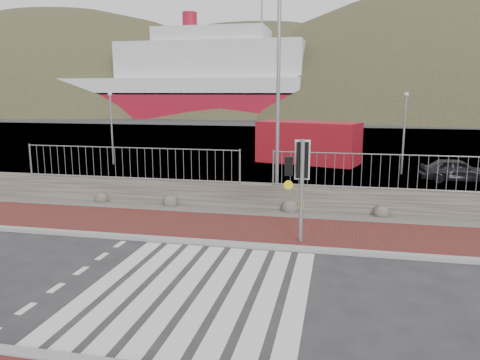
% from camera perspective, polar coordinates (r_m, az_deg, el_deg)
% --- Properties ---
extents(ground, '(220.00, 220.00, 0.00)m').
position_cam_1_polar(ground, '(10.20, -5.26, -13.30)').
color(ground, '#28282B').
rests_on(ground, ground).
extents(sidewalk_far, '(40.00, 3.00, 0.08)m').
position_cam_1_polar(sidewalk_far, '(14.28, 0.11, -5.99)').
color(sidewalk_far, maroon).
rests_on(sidewalk_far, ground).
extents(kerb_far, '(40.00, 0.25, 0.12)m').
position_cam_1_polar(kerb_far, '(12.88, -1.28, -7.82)').
color(kerb_far, gray).
rests_on(kerb_far, ground).
extents(zebra_crossing, '(4.62, 5.60, 0.01)m').
position_cam_1_polar(zebra_crossing, '(10.20, -5.26, -13.27)').
color(zebra_crossing, silver).
rests_on(zebra_crossing, ground).
extents(gravel_strip, '(40.00, 1.50, 0.06)m').
position_cam_1_polar(gravel_strip, '(16.17, 1.58, -4.04)').
color(gravel_strip, '#59544C').
rests_on(gravel_strip, ground).
extents(stone_wall, '(40.00, 0.60, 0.90)m').
position_cam_1_polar(stone_wall, '(16.84, 2.09, -1.98)').
color(stone_wall, '#48423B').
rests_on(stone_wall, ground).
extents(railing, '(18.07, 0.07, 1.22)m').
position_cam_1_polar(railing, '(16.45, 2.03, 2.57)').
color(railing, gray).
rests_on(railing, stone_wall).
extents(quay, '(120.00, 40.00, 0.50)m').
position_cam_1_polar(quay, '(37.13, 7.62, 4.19)').
color(quay, '#4C4C4F').
rests_on(quay, ground).
extents(water, '(220.00, 50.00, 0.05)m').
position_cam_1_polar(water, '(71.96, 9.84, 7.24)').
color(water, '#3F4C54').
rests_on(water, ground).
extents(ferry, '(50.00, 16.00, 20.00)m').
position_cam_1_polar(ferry, '(81.56, -7.81, 11.45)').
color(ferry, maroon).
rests_on(ferry, ground).
extents(hills_backdrop, '(254.00, 90.00, 100.00)m').
position_cam_1_polar(hills_backdrop, '(100.61, 13.87, -5.31)').
color(hills_backdrop, '#33351F').
rests_on(hills_backdrop, ground).
extents(traffic_signal_far, '(0.70, 0.29, 2.90)m').
position_cam_1_polar(traffic_signal_far, '(12.69, 7.41, 1.33)').
color(traffic_signal_far, gray).
rests_on(traffic_signal_far, ground).
extents(streetlight, '(1.62, 0.56, 7.74)m').
position_cam_1_polar(streetlight, '(17.15, 5.13, 11.36)').
color(streetlight, gray).
rests_on(streetlight, ground).
extents(shipping_container, '(6.25, 3.94, 2.42)m').
position_cam_1_polar(shipping_container, '(27.91, 8.34, 4.55)').
color(shipping_container, maroon).
rests_on(shipping_container, ground).
extents(car_a, '(3.26, 1.41, 1.10)m').
position_cam_1_polar(car_a, '(24.10, 24.88, 1.12)').
color(car_a, black).
rests_on(car_a, ground).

